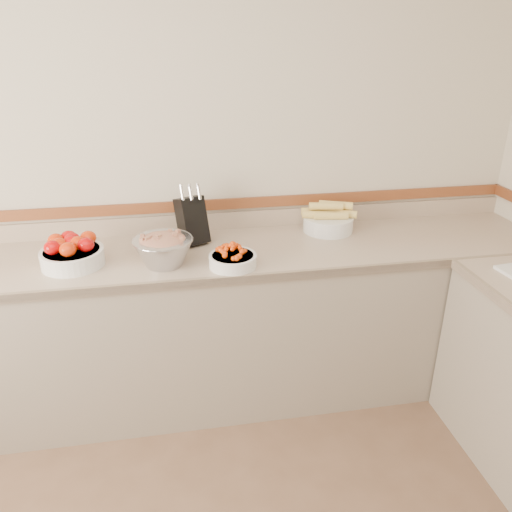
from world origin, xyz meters
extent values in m
plane|color=beige|center=(0.00, 2.00, 1.30)|extent=(4.00, 0.00, 4.00)
cube|color=tan|center=(0.00, 1.68, 0.88)|extent=(4.00, 0.65, 0.04)
cube|color=gray|center=(0.00, 1.68, 0.43)|extent=(4.00, 0.63, 0.86)
cube|color=#87725B|center=(0.00, 1.36, 0.88)|extent=(4.00, 0.02, 0.04)
cube|color=tan|center=(0.00, 1.99, 0.95)|extent=(4.00, 0.02, 0.10)
cube|color=brown|center=(0.00, 1.99, 1.05)|extent=(4.00, 0.02, 0.06)
cube|color=black|center=(0.08, 1.81, 1.03)|extent=(0.19, 0.21, 0.27)
cylinder|color=silver|center=(0.04, 1.78, 1.18)|extent=(0.03, 0.04, 0.07)
cylinder|color=silver|center=(0.08, 1.78, 1.18)|extent=(0.03, 0.04, 0.07)
cylinder|color=silver|center=(0.13, 1.78, 1.18)|extent=(0.03, 0.04, 0.07)
cylinder|color=silver|center=(0.04, 1.81, 1.18)|extent=(0.03, 0.04, 0.07)
cylinder|color=silver|center=(0.08, 1.81, 1.18)|extent=(0.03, 0.04, 0.07)
cylinder|color=silver|center=(0.13, 1.81, 1.18)|extent=(0.03, 0.04, 0.07)
cylinder|color=silver|center=(0.04, 1.84, 1.18)|extent=(0.03, 0.04, 0.07)
cylinder|color=silver|center=(0.08, 1.84, 1.18)|extent=(0.03, 0.04, 0.07)
cylinder|color=silver|center=(0.13, 1.84, 1.18)|extent=(0.03, 0.04, 0.07)
cylinder|color=white|center=(-0.51, 1.62, 0.94)|extent=(0.30, 0.30, 0.08)
torus|color=white|center=(-0.51, 1.62, 0.97)|extent=(0.30, 0.30, 0.01)
cylinder|color=white|center=(-0.51, 1.62, 0.97)|extent=(0.27, 0.27, 0.01)
ellipsoid|color=#C30708|center=(-0.59, 1.58, 1.01)|extent=(0.08, 0.08, 0.07)
ellipsoid|color=red|center=(-0.51, 1.55, 1.01)|extent=(0.08, 0.08, 0.07)
ellipsoid|color=#C30708|center=(-0.43, 1.59, 1.01)|extent=(0.08, 0.08, 0.07)
ellipsoid|color=red|center=(-0.59, 1.67, 1.01)|extent=(0.08, 0.08, 0.07)
ellipsoid|color=#C30708|center=(-0.51, 1.64, 1.01)|extent=(0.08, 0.08, 0.07)
ellipsoid|color=red|center=(-0.43, 1.68, 1.01)|extent=(0.08, 0.08, 0.07)
ellipsoid|color=#C30708|center=(-0.53, 1.70, 1.01)|extent=(0.08, 0.08, 0.07)
ellipsoid|color=red|center=(-0.47, 1.62, 1.01)|extent=(0.08, 0.08, 0.07)
ellipsoid|color=#C30708|center=(-0.51, 1.67, 1.01)|extent=(0.08, 0.08, 0.07)
ellipsoid|color=red|center=(-0.56, 1.61, 1.01)|extent=(0.08, 0.08, 0.07)
cylinder|color=white|center=(0.26, 1.47, 0.93)|extent=(0.23, 0.23, 0.06)
torus|color=white|center=(0.26, 1.47, 0.95)|extent=(0.23, 0.23, 0.01)
cylinder|color=white|center=(0.26, 1.47, 0.95)|extent=(0.20, 0.20, 0.01)
sphere|color=#DD3C07|center=(0.30, 1.44, 0.99)|extent=(0.02, 0.02, 0.02)
sphere|color=#DD3C07|center=(0.31, 1.47, 0.99)|extent=(0.02, 0.02, 0.02)
sphere|color=#DD3C07|center=(0.22, 1.53, 0.98)|extent=(0.02, 0.02, 0.02)
sphere|color=#DD3C07|center=(0.27, 1.50, 1.00)|extent=(0.02, 0.02, 0.02)
sphere|color=#DD3C07|center=(0.27, 1.47, 1.00)|extent=(0.02, 0.02, 0.02)
sphere|color=#DD3C07|center=(0.22, 1.43, 0.99)|extent=(0.02, 0.02, 0.02)
sphere|color=#DD3C07|center=(0.19, 1.45, 0.98)|extent=(0.02, 0.02, 0.02)
sphere|color=#DD3C07|center=(0.24, 1.43, 0.99)|extent=(0.02, 0.02, 0.02)
sphere|color=#DD3C07|center=(0.26, 1.40, 0.98)|extent=(0.02, 0.02, 0.02)
sphere|color=#DD3C07|center=(0.27, 1.50, 0.99)|extent=(0.02, 0.02, 0.02)
sphere|color=#DD3C07|center=(0.23, 1.50, 0.99)|extent=(0.02, 0.02, 0.02)
sphere|color=#DD3C07|center=(0.28, 1.40, 0.98)|extent=(0.02, 0.02, 0.02)
sphere|color=#DD3C07|center=(0.21, 1.51, 0.99)|extent=(0.02, 0.02, 0.02)
sphere|color=#DD3C07|center=(0.27, 1.48, 1.01)|extent=(0.02, 0.02, 0.02)
sphere|color=#DD3C07|center=(0.28, 1.48, 1.01)|extent=(0.02, 0.02, 0.02)
sphere|color=#DD3C07|center=(0.24, 1.42, 0.98)|extent=(0.02, 0.02, 0.02)
sphere|color=#DD3C07|center=(0.23, 1.47, 1.00)|extent=(0.02, 0.02, 0.02)
sphere|color=#DD3C07|center=(0.30, 1.48, 1.00)|extent=(0.02, 0.02, 0.02)
sphere|color=#DD3C07|center=(0.20, 1.43, 0.98)|extent=(0.02, 0.02, 0.02)
sphere|color=#DD3C07|center=(0.24, 1.47, 1.00)|extent=(0.02, 0.02, 0.02)
sphere|color=#DD3C07|center=(0.26, 1.54, 0.98)|extent=(0.02, 0.02, 0.02)
sphere|color=#DD3C07|center=(0.21, 1.52, 0.98)|extent=(0.02, 0.02, 0.02)
sphere|color=#DD3C07|center=(0.20, 1.48, 0.99)|extent=(0.02, 0.02, 0.02)
sphere|color=#DD3C07|center=(0.29, 1.50, 0.99)|extent=(0.02, 0.02, 0.02)
sphere|color=#DD3C07|center=(0.21, 1.46, 0.99)|extent=(0.02, 0.02, 0.02)
sphere|color=#DD3C07|center=(0.26, 1.55, 0.98)|extent=(0.02, 0.02, 0.02)
sphere|color=#DD3C07|center=(0.26, 1.47, 1.01)|extent=(0.02, 0.02, 0.02)
sphere|color=#DD3C07|center=(0.33, 1.45, 0.98)|extent=(0.02, 0.02, 0.02)
sphere|color=#DD3C07|center=(0.25, 1.39, 0.98)|extent=(0.02, 0.02, 0.02)
sphere|color=#DD3C07|center=(0.25, 1.48, 1.00)|extent=(0.02, 0.02, 0.02)
sphere|color=#DD3C07|center=(0.25, 1.44, 1.00)|extent=(0.02, 0.02, 0.02)
sphere|color=#DD3C07|center=(0.24, 1.49, 1.00)|extent=(0.02, 0.02, 0.02)
sphere|color=#DD3C07|center=(0.22, 1.45, 1.00)|extent=(0.02, 0.02, 0.02)
sphere|color=#DD3C07|center=(0.21, 1.47, 0.99)|extent=(0.02, 0.02, 0.02)
sphere|color=#DD3C07|center=(0.28, 1.46, 0.99)|extent=(0.02, 0.02, 0.02)
sphere|color=#DD3C07|center=(0.21, 1.49, 0.99)|extent=(0.02, 0.02, 0.02)
sphere|color=#DD3C07|center=(0.19, 1.51, 0.98)|extent=(0.02, 0.02, 0.02)
sphere|color=#DD3C07|center=(0.20, 1.50, 0.98)|extent=(0.02, 0.02, 0.02)
sphere|color=#DD3C07|center=(0.33, 1.44, 0.98)|extent=(0.02, 0.02, 0.02)
sphere|color=#DD3C07|center=(0.34, 1.47, 0.98)|extent=(0.02, 0.02, 0.02)
sphere|color=#DD3C07|center=(0.26, 1.47, 1.02)|extent=(0.02, 0.02, 0.02)
sphere|color=#DD3C07|center=(0.28, 1.41, 0.98)|extent=(0.02, 0.02, 0.02)
cylinder|color=white|center=(0.86, 1.85, 0.94)|extent=(0.28, 0.28, 0.09)
torus|color=white|center=(0.86, 1.85, 0.98)|extent=(0.29, 0.29, 0.01)
cylinder|color=#EAC461|center=(0.80, 1.83, 1.01)|extent=(0.19, 0.09, 0.04)
cylinder|color=#EAC461|center=(0.86, 1.81, 1.01)|extent=(0.19, 0.07, 0.04)
cylinder|color=#EAC461|center=(0.92, 1.84, 1.01)|extent=(0.19, 0.12, 0.04)
cylinder|color=#EAC461|center=(0.81, 1.89, 1.01)|extent=(0.19, 0.09, 0.04)
cylinder|color=#EAC461|center=(0.89, 1.90, 1.01)|extent=(0.19, 0.13, 0.04)
cylinder|color=#EAC461|center=(0.84, 1.85, 1.05)|extent=(0.19, 0.08, 0.04)
cylinder|color=#EAC461|center=(0.90, 1.86, 1.05)|extent=(0.19, 0.11, 0.04)
cylinder|color=#B2B2BA|center=(-0.07, 1.55, 0.97)|extent=(0.29, 0.29, 0.14)
torus|color=#B2B2BA|center=(-0.07, 1.55, 1.03)|extent=(0.29, 0.29, 0.01)
ellipsoid|color=#B61446|center=(-0.07, 1.55, 1.02)|extent=(0.24, 0.24, 0.08)
cube|color=#B61446|center=(-0.01, 1.54, 1.06)|extent=(0.02, 0.02, 0.02)
cube|color=#9ABB5B|center=(0.02, 1.51, 1.05)|extent=(0.02, 0.02, 0.02)
cube|color=#B61446|center=(-0.10, 1.52, 1.04)|extent=(0.03, 0.03, 0.02)
cube|color=#9ABB5B|center=(-0.17, 1.57, 1.05)|extent=(0.02, 0.02, 0.02)
cube|color=#B61446|center=(-0.01, 1.57, 1.04)|extent=(0.03, 0.03, 0.02)
cube|color=#9ABB5B|center=(-0.17, 1.53, 1.04)|extent=(0.03, 0.03, 0.02)
cube|color=#B61446|center=(-0.13, 1.54, 1.05)|extent=(0.03, 0.03, 0.02)
cube|color=#9ABB5B|center=(-0.07, 1.53, 1.04)|extent=(0.03, 0.03, 0.02)
cube|color=#B61446|center=(-0.09, 1.53, 1.05)|extent=(0.03, 0.03, 0.02)
cube|color=#9ABB5B|center=(-0.10, 1.51, 1.05)|extent=(0.02, 0.02, 0.02)
cube|color=#B61446|center=(-0.03, 1.61, 1.05)|extent=(0.02, 0.02, 0.02)
cube|color=#9ABB5B|center=(0.00, 1.59, 1.05)|extent=(0.03, 0.03, 0.02)
cube|color=#B61446|center=(-0.14, 1.52, 1.05)|extent=(0.03, 0.03, 0.02)
cube|color=#9ABB5B|center=(-0.01, 1.54, 1.04)|extent=(0.03, 0.03, 0.02)
camera|label=1|loc=(-0.02, -0.72, 1.94)|focal=35.00mm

